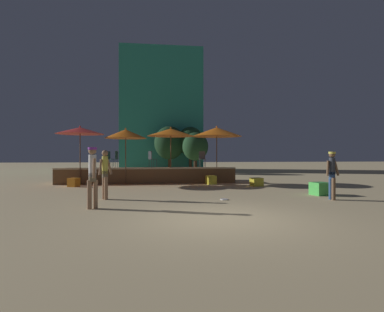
# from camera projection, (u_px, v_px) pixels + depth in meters

# --- Properties ---
(ground_plane) EXTENTS (120.00, 120.00, 0.00)m
(ground_plane) POSITION_uv_depth(u_px,v_px,m) (217.00, 219.00, 7.28)
(ground_plane) COLOR #D1B784
(wooden_deck) EXTENTS (9.72, 2.46, 0.88)m
(wooden_deck) POSITION_uv_depth(u_px,v_px,m) (148.00, 175.00, 17.28)
(wooden_deck) COLOR brown
(wooden_deck) RESTS_ON ground
(patio_umbrella_0) EXTENTS (2.78, 2.78, 3.17)m
(patio_umbrella_0) POSITION_uv_depth(u_px,v_px,m) (217.00, 132.00, 16.58)
(patio_umbrella_0) COLOR brown
(patio_umbrella_0) RESTS_ON ground
(patio_umbrella_1) EXTENTS (2.22, 2.22, 2.99)m
(patio_umbrella_1) POSITION_uv_depth(u_px,v_px,m) (126.00, 134.00, 15.79)
(patio_umbrella_1) COLOR brown
(patio_umbrella_1) RESTS_ON ground
(patio_umbrella_2) EXTENTS (2.57, 2.57, 3.09)m
(patio_umbrella_2) POSITION_uv_depth(u_px,v_px,m) (171.00, 132.00, 16.32)
(patio_umbrella_2) COLOR brown
(patio_umbrella_2) RESTS_ON ground
(patio_umbrella_3) EXTENTS (2.45, 2.45, 3.09)m
(patio_umbrella_3) POSITION_uv_depth(u_px,v_px,m) (80.00, 131.00, 15.61)
(patio_umbrella_3) COLOR brown
(patio_umbrella_3) RESTS_ON ground
(cube_seat_0) EXTENTS (0.57, 0.57, 0.43)m
(cube_seat_0) POSITION_uv_depth(u_px,v_px,m) (74.00, 182.00, 14.70)
(cube_seat_0) COLOR orange
(cube_seat_0) RESTS_ON ground
(cube_seat_1) EXTENTS (0.59, 0.59, 0.41)m
(cube_seat_1) POSITION_uv_depth(u_px,v_px,m) (256.00, 182.00, 15.01)
(cube_seat_1) COLOR yellow
(cube_seat_1) RESTS_ON ground
(cube_seat_2) EXTENTS (0.69, 0.69, 0.49)m
(cube_seat_2) POSITION_uv_depth(u_px,v_px,m) (320.00, 189.00, 11.61)
(cube_seat_2) COLOR #4CC651
(cube_seat_2) RESTS_ON ground
(cube_seat_3) EXTENTS (0.56, 0.56, 0.46)m
(cube_seat_3) POSITION_uv_depth(u_px,v_px,m) (211.00, 180.00, 15.90)
(cube_seat_3) COLOR yellow
(cube_seat_3) RESTS_ON ground
(person_0) EXTENTS (0.31, 0.49, 1.79)m
(person_0) POSITION_uv_depth(u_px,v_px,m) (92.00, 173.00, 8.63)
(person_0) COLOR #997051
(person_0) RESTS_ON ground
(person_1) EXTENTS (0.49, 0.29, 1.67)m
(person_1) POSITION_uv_depth(u_px,v_px,m) (332.00, 173.00, 10.36)
(person_1) COLOR #2D4C7F
(person_1) RESTS_ON ground
(person_2) EXTENTS (0.48, 0.36, 1.73)m
(person_2) POSITION_uv_depth(u_px,v_px,m) (105.00, 173.00, 10.46)
(person_2) COLOR #997051
(person_2) RESTS_ON ground
(bistro_chair_0) EXTENTS (0.40, 0.40, 0.90)m
(bistro_chair_0) POSITION_uv_depth(u_px,v_px,m) (202.00, 157.00, 17.22)
(bistro_chair_0) COLOR #47474C
(bistro_chair_0) RESTS_ON wooden_deck
(bistro_chair_1) EXTENTS (0.42, 0.42, 0.90)m
(bistro_chair_1) POSITION_uv_depth(u_px,v_px,m) (115.00, 157.00, 16.59)
(bistro_chair_1) COLOR #1E4C47
(bistro_chair_1) RESTS_ON wooden_deck
(bistro_chair_2) EXTENTS (0.48, 0.48, 0.90)m
(bistro_chair_2) POSITION_uv_depth(u_px,v_px,m) (109.00, 157.00, 17.67)
(bistro_chair_2) COLOR #1E4C47
(bistro_chair_2) RESTS_ON wooden_deck
(bistro_chair_3) EXTENTS (0.47, 0.46, 0.90)m
(bistro_chair_3) POSITION_uv_depth(u_px,v_px,m) (151.00, 157.00, 16.60)
(bistro_chair_3) COLOR #2D3338
(bistro_chair_3) RESTS_ON wooden_deck
(frisbee_disc) EXTENTS (0.27, 0.27, 0.03)m
(frisbee_disc) POSITION_uv_depth(u_px,v_px,m) (224.00, 199.00, 10.35)
(frisbee_disc) COLOR white
(frisbee_disc) RESTS_ON ground
(background_tree_0) EXTENTS (2.18, 2.18, 3.49)m
(background_tree_0) POSITION_uv_depth(u_px,v_px,m) (195.00, 147.00, 25.30)
(background_tree_0) COLOR #3D2B1C
(background_tree_0) RESTS_ON ground
(background_tree_1) EXTENTS (2.87, 2.87, 4.30)m
(background_tree_1) POSITION_uv_depth(u_px,v_px,m) (169.00, 143.00, 28.35)
(background_tree_1) COLOR #3D2B1C
(background_tree_1) RESTS_ON ground
(background_tree_2) EXTENTS (2.51, 2.51, 4.25)m
(background_tree_2) POSITION_uv_depth(u_px,v_px,m) (190.00, 142.00, 28.51)
(background_tree_2) COLOR #3D2B1C
(background_tree_2) RESTS_ON ground
(distant_building) EXTENTS (8.34, 4.84, 12.51)m
(distant_building) POSITION_uv_depth(u_px,v_px,m) (161.00, 111.00, 31.98)
(distant_building) COLOR teal
(distant_building) RESTS_ON ground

